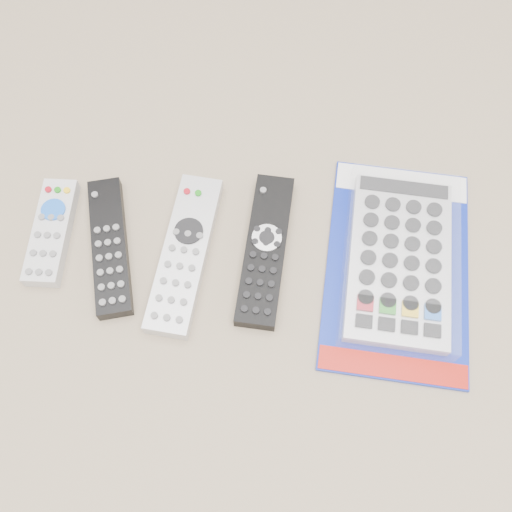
{
  "coord_description": "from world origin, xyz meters",
  "views": [
    {
      "loc": [
        0.05,
        -0.34,
        0.69
      ],
      "look_at": [
        0.06,
        -0.03,
        0.01
      ],
      "focal_mm": 40.0,
      "sensor_mm": 36.0,
      "label": 1
    }
  ],
  "objects_px": {
    "remote_silver_dvd": "(185,254)",
    "remote_large_black": "(265,250)",
    "jumbo_remote_packaged": "(400,259)",
    "remote_slim_black": "(110,247)",
    "remote_small_grey": "(51,232)"
  },
  "relations": [
    {
      "from": "remote_slim_black",
      "to": "remote_silver_dvd",
      "type": "relative_size",
      "value": 0.87
    },
    {
      "from": "remote_silver_dvd",
      "to": "remote_large_black",
      "type": "distance_m",
      "value": 0.11
    },
    {
      "from": "remote_small_grey",
      "to": "remote_silver_dvd",
      "type": "relative_size",
      "value": 0.67
    },
    {
      "from": "jumbo_remote_packaged",
      "to": "remote_silver_dvd",
      "type": "bearing_deg",
      "value": -173.73
    },
    {
      "from": "remote_silver_dvd",
      "to": "remote_slim_black",
      "type": "bearing_deg",
      "value": -176.47
    },
    {
      "from": "remote_slim_black",
      "to": "jumbo_remote_packaged",
      "type": "height_order",
      "value": "jumbo_remote_packaged"
    },
    {
      "from": "remote_slim_black",
      "to": "remote_large_black",
      "type": "bearing_deg",
      "value": -11.56
    },
    {
      "from": "remote_large_black",
      "to": "jumbo_remote_packaged",
      "type": "xyz_separation_m",
      "value": [
        0.17,
        -0.02,
        0.01
      ]
    },
    {
      "from": "remote_large_black",
      "to": "jumbo_remote_packaged",
      "type": "bearing_deg",
      "value": 2.68
    },
    {
      "from": "remote_silver_dvd",
      "to": "jumbo_remote_packaged",
      "type": "distance_m",
      "value": 0.28
    },
    {
      "from": "remote_small_grey",
      "to": "remote_large_black",
      "type": "distance_m",
      "value": 0.29
    },
    {
      "from": "remote_slim_black",
      "to": "jumbo_remote_packaged",
      "type": "distance_m",
      "value": 0.38
    },
    {
      "from": "remote_slim_black",
      "to": "remote_small_grey",
      "type": "bearing_deg",
      "value": 154.44
    },
    {
      "from": "remote_small_grey",
      "to": "remote_silver_dvd",
      "type": "xyz_separation_m",
      "value": [
        0.18,
        -0.04,
        0.0
      ]
    },
    {
      "from": "remote_large_black",
      "to": "remote_silver_dvd",
      "type": "bearing_deg",
      "value": -168.42
    }
  ]
}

